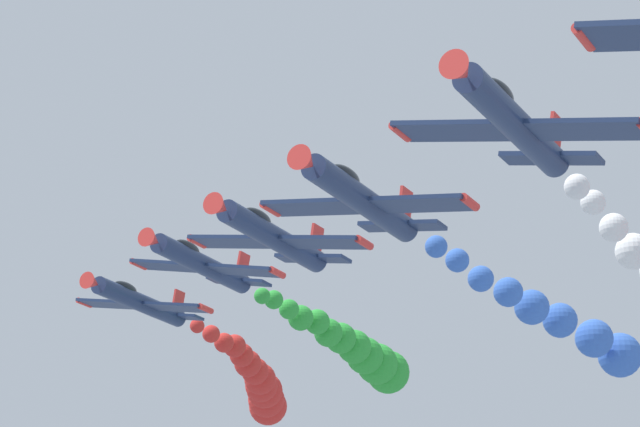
# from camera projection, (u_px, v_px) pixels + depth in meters

# --- Properties ---
(airplane_left_inner) EXTENTS (9.49, 10.35, 2.83)m
(airplane_left_inner) POSITION_uv_depth(u_px,v_px,m) (513.00, 121.00, 51.92)
(airplane_left_inner) COLOR navy
(airplane_right_inner) EXTENTS (9.53, 10.35, 2.62)m
(airplane_right_inner) POSITION_uv_depth(u_px,v_px,m) (361.00, 198.00, 61.22)
(airplane_right_inner) COLOR navy
(smoke_trail_right_inner) EXTENTS (5.39, 18.24, 3.76)m
(smoke_trail_right_inner) POSITION_uv_depth(u_px,v_px,m) (570.00, 326.00, 76.33)
(smoke_trail_right_inner) COLOR blue
(airplane_left_outer) EXTENTS (9.51, 10.35, 2.73)m
(airplane_left_outer) POSITION_uv_depth(u_px,v_px,m) (273.00, 236.00, 70.51)
(airplane_left_outer) COLOR navy
(airplane_right_outer) EXTENTS (9.46, 10.35, 2.90)m
(airplane_right_outer) POSITION_uv_depth(u_px,v_px,m) (201.00, 263.00, 82.16)
(airplane_right_outer) COLOR navy
(smoke_trail_right_outer) EXTENTS (2.97, 19.07, 3.56)m
(smoke_trail_right_outer) POSITION_uv_depth(u_px,v_px,m) (361.00, 353.00, 98.51)
(smoke_trail_right_outer) COLOR green
(airplane_trailing) EXTENTS (9.49, 10.35, 2.80)m
(airplane_trailing) POSITION_uv_depth(u_px,v_px,m) (139.00, 301.00, 92.16)
(airplane_trailing) COLOR navy
(smoke_trail_trailing) EXTENTS (8.32, 23.15, 3.37)m
(smoke_trail_trailing) POSITION_uv_depth(u_px,v_px,m) (260.00, 387.00, 112.98)
(smoke_trail_trailing) COLOR red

